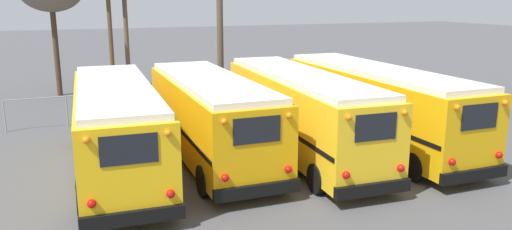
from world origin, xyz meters
TOP-DOWN VIEW (x-y plane):
  - ground_plane at (0.00, 0.00)m, footprint 160.00×160.00m
  - school_bus_0 at (-4.92, -0.48)m, footprint 2.98×10.16m
  - school_bus_1 at (-1.64, -0.25)m, footprint 2.68×9.53m
  - school_bus_2 at (1.64, -0.82)m, footprint 2.87×10.60m
  - school_bus_3 at (4.92, -0.87)m, footprint 2.59×10.76m
  - utility_pole at (1.42, 8.10)m, footprint 1.80×0.33m
  - fence_line at (0.00, 6.54)m, footprint 17.90×0.06m

SIDE VIEW (x-z plane):
  - ground_plane at x=0.00m, z-range 0.00..0.00m
  - fence_line at x=0.00m, z-range 0.28..1.70m
  - school_bus_0 at x=-4.92m, z-range 0.13..3.12m
  - school_bus_1 at x=-1.64m, z-range 0.13..3.12m
  - school_bus_2 at x=1.64m, z-range 0.13..3.19m
  - school_bus_3 at x=4.92m, z-range 0.13..3.22m
  - utility_pole at x=1.42m, z-range 0.12..8.04m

